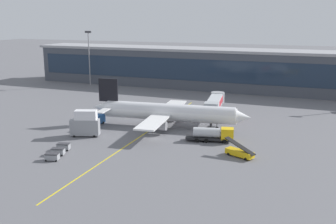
{
  "coord_description": "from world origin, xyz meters",
  "views": [
    {
      "loc": [
        35.8,
        -81.95,
        27.51
      ],
      "look_at": [
        -0.47,
        8.58,
        4.5
      ],
      "focal_mm": 42.79,
      "sensor_mm": 36.0,
      "label": 1
    }
  ],
  "objects_px": {
    "fuel_tanker": "(213,134)",
    "main_airliner": "(168,112)",
    "catering_lift": "(85,124)",
    "baggage_cart_2": "(63,147)",
    "lavatory_truck": "(95,120)",
    "belt_loader": "(240,152)",
    "baggage_cart_0": "(52,157)",
    "baggage_cart_1": "(58,151)"
  },
  "relations": [
    {
      "from": "fuel_tanker",
      "to": "catering_lift",
      "type": "xyz_separation_m",
      "value": [
        -29.33,
        -7.09,
        1.32
      ]
    },
    {
      "from": "catering_lift",
      "to": "baggage_cart_0",
      "type": "height_order",
      "value": "catering_lift"
    },
    {
      "from": "fuel_tanker",
      "to": "catering_lift",
      "type": "height_order",
      "value": "catering_lift"
    },
    {
      "from": "lavatory_truck",
      "to": "catering_lift",
      "type": "xyz_separation_m",
      "value": [
        3.42,
        -9.59,
        1.64
      ]
    },
    {
      "from": "lavatory_truck",
      "to": "baggage_cart_1",
      "type": "relative_size",
      "value": 2.03
    },
    {
      "from": "lavatory_truck",
      "to": "baggage_cart_0",
      "type": "xyz_separation_m",
      "value": [
        6.64,
        -26.39,
        -0.64
      ]
    },
    {
      "from": "catering_lift",
      "to": "baggage_cart_1",
      "type": "distance_m",
      "value": 14.11
    },
    {
      "from": "fuel_tanker",
      "to": "lavatory_truck",
      "type": "xyz_separation_m",
      "value": [
        -32.75,
        2.5,
        -0.32
      ]
    },
    {
      "from": "lavatory_truck",
      "to": "baggage_cart_2",
      "type": "bearing_deg",
      "value": -76.55
    },
    {
      "from": "baggage_cart_2",
      "to": "belt_loader",
      "type": "bearing_deg",
      "value": 15.19
    },
    {
      "from": "lavatory_truck",
      "to": "baggage_cart_2",
      "type": "xyz_separation_m",
      "value": [
        4.84,
        -20.25,
        -0.64
      ]
    },
    {
      "from": "baggage_cart_2",
      "to": "catering_lift",
      "type": "bearing_deg",
      "value": 97.6
    },
    {
      "from": "fuel_tanker",
      "to": "baggage_cart_1",
      "type": "bearing_deg",
      "value": -142.37
    },
    {
      "from": "lavatory_truck",
      "to": "baggage_cart_2",
      "type": "distance_m",
      "value": 20.83
    },
    {
      "from": "catering_lift",
      "to": "belt_loader",
      "type": "relative_size",
      "value": 1.06
    },
    {
      "from": "belt_loader",
      "to": "catering_lift",
      "type": "bearing_deg",
      "value": 178.54
    },
    {
      "from": "lavatory_truck",
      "to": "baggage_cart_0",
      "type": "bearing_deg",
      "value": -75.87
    },
    {
      "from": "fuel_tanker",
      "to": "baggage_cart_1",
      "type": "distance_m",
      "value": 34.12
    },
    {
      "from": "catering_lift",
      "to": "lavatory_truck",
      "type": "bearing_deg",
      "value": 109.62
    },
    {
      "from": "main_airliner",
      "to": "fuel_tanker",
      "type": "distance_m",
      "value": 16.15
    },
    {
      "from": "belt_loader",
      "to": "main_airliner",
      "type": "bearing_deg",
      "value": 144.33
    },
    {
      "from": "fuel_tanker",
      "to": "catering_lift",
      "type": "relative_size",
      "value": 1.53
    },
    {
      "from": "fuel_tanker",
      "to": "belt_loader",
      "type": "xyz_separation_m",
      "value": [
        7.84,
        -8.04,
        -0.76
      ]
    },
    {
      "from": "lavatory_truck",
      "to": "belt_loader",
      "type": "bearing_deg",
      "value": -14.55
    },
    {
      "from": "belt_loader",
      "to": "baggage_cart_2",
      "type": "bearing_deg",
      "value": -164.81
    },
    {
      "from": "belt_loader",
      "to": "baggage_cart_2",
      "type": "xyz_separation_m",
      "value": [
        -35.75,
        -9.71,
        -0.21
      ]
    },
    {
      "from": "main_airliner",
      "to": "fuel_tanker",
      "type": "height_order",
      "value": "main_airliner"
    },
    {
      "from": "catering_lift",
      "to": "belt_loader",
      "type": "distance_m",
      "value": 37.24
    },
    {
      "from": "catering_lift",
      "to": "baggage_cart_1",
      "type": "relative_size",
      "value": 2.43
    },
    {
      "from": "baggage_cart_0",
      "to": "catering_lift",
      "type": "bearing_deg",
      "value": 100.86
    },
    {
      "from": "belt_loader",
      "to": "baggage_cart_1",
      "type": "height_order",
      "value": "belt_loader"
    },
    {
      "from": "main_airliner",
      "to": "lavatory_truck",
      "type": "distance_m",
      "value": 19.58
    },
    {
      "from": "main_airliner",
      "to": "baggage_cart_2",
      "type": "bearing_deg",
      "value": -118.62
    },
    {
      "from": "main_airliner",
      "to": "catering_lift",
      "type": "xyz_separation_m",
      "value": [
        -15.29,
        -14.76,
        -0.93
      ]
    },
    {
      "from": "main_airliner",
      "to": "baggage_cart_2",
      "type": "relative_size",
      "value": 14.1
    },
    {
      "from": "baggage_cart_1",
      "to": "baggage_cart_2",
      "type": "bearing_deg",
      "value": 106.35
    },
    {
      "from": "fuel_tanker",
      "to": "lavatory_truck",
      "type": "relative_size",
      "value": 1.83
    },
    {
      "from": "baggage_cart_0",
      "to": "baggage_cart_2",
      "type": "height_order",
      "value": "same"
    },
    {
      "from": "baggage_cart_1",
      "to": "belt_loader",
      "type": "bearing_deg",
      "value": 20.14
    },
    {
      "from": "main_airliner",
      "to": "baggage_cart_0",
      "type": "distance_m",
      "value": 33.94
    },
    {
      "from": "catering_lift",
      "to": "baggage_cart_2",
      "type": "relative_size",
      "value": 2.43
    },
    {
      "from": "fuel_tanker",
      "to": "main_airliner",
      "type": "bearing_deg",
      "value": 151.37
    }
  ]
}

